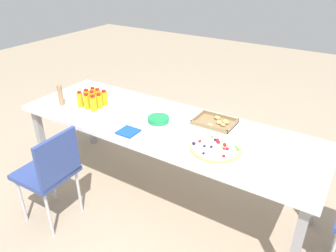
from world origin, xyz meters
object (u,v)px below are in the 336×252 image
Objects in this scene: juice_bottle_2 at (93,103)px; cardboard_tube at (60,95)px; snack_tray at (216,122)px; juice_bottle_5 at (99,101)px; juice_bottle_6 at (93,95)px; juice_bottle_8 at (104,98)px; juice_bottle_1 at (87,102)px; juice_bottle_4 at (92,99)px; party_table at (164,129)px; plate_stack at (158,119)px; napkin_stack at (128,132)px; fruit_pizza at (216,148)px; juice_bottle_0 at (80,100)px; juice_bottle_7 at (98,96)px; juice_bottle_3 at (87,97)px; chair_near_left at (51,170)px.

juice_bottle_2 is 0.34m from cardboard_tube.
juice_bottle_5 is at bearing -164.88° from snack_tray.
juice_bottle_6 is 0.15m from juice_bottle_8.
juice_bottle_6 is 0.98× the size of juice_bottle_8.
juice_bottle_4 is at bearing 90.62° from juice_bottle_1.
party_table is 17.70× the size of juice_bottle_4.
snack_tray is at bearing 27.78° from plate_stack.
juice_bottle_2 is 1.02× the size of juice_bottle_8.
juice_bottle_8 is (0.15, -0.00, 0.00)m from juice_bottle_6.
juice_bottle_6 is at bearing 130.19° from juice_bottle_4.
juice_bottle_5 reaches higher than plate_stack.
plate_stack is (0.61, 0.13, -0.05)m from juice_bottle_2.
juice_bottle_4 is 0.69m from plate_stack.
fruit_pizza is at bearing 11.72° from napkin_stack.
juice_bottle_0 is 1.04× the size of juice_bottle_2.
juice_bottle_6 is (-0.07, 0.15, -0.00)m from juice_bottle_1.
party_table is 6.94× the size of fruit_pizza.
napkin_stack is at bearing -26.89° from juice_bottle_7.
juice_bottle_3 is 1.01× the size of juice_bottle_7.
cardboard_tube is (-0.33, -0.14, 0.03)m from juice_bottle_5.
chair_near_left is at bearing -77.45° from juice_bottle_7.
juice_bottle_8 is at bearing 2.55° from juice_bottle_7.
party_table is 0.75m from juice_bottle_4.
juice_bottle_0 is 0.46× the size of snack_tray.
juice_bottle_4 is at bearing -178.59° from juice_bottle_5.
fruit_pizza is at bearing -14.79° from party_table.
juice_bottle_0 is at bearing 20.84° from cardboard_tube.
juice_bottle_0 is 0.17m from juice_bottle_7.
juice_bottle_1 is 0.17m from juice_bottle_8.
snack_tray is 1.42m from cardboard_tube.
cardboard_tube is at bearing -168.57° from party_table.
plate_stack is (0.61, -0.02, -0.05)m from juice_bottle_8.
juice_bottle_8 reaches higher than chair_near_left.
juice_bottle_7 is at bearing 119.27° from juice_bottle_2.
juice_bottle_3 is (-0.81, -0.05, 0.13)m from party_table.
juice_bottle_0 is 0.69m from napkin_stack.
snack_tray is 2.19× the size of napkin_stack.
juice_bottle_5 is 0.95× the size of juice_bottle_7.
juice_bottle_6 is 0.76m from plate_stack.
party_table is at bearing 62.61° from napkin_stack.
fruit_pizza is (1.28, -0.16, -0.05)m from juice_bottle_7.
juice_bottle_4 is at bearing 12.33° from chair_near_left.
party_table is 18.20× the size of juice_bottle_8.
chair_near_left is 5.51× the size of juice_bottle_0.
chair_near_left is at bearing -134.48° from snack_tray.
juice_bottle_4 is at bearing 44.37° from juice_bottle_0.
juice_bottle_5 is 1.06m from snack_tray.
juice_bottle_8 reaches higher than snack_tray.
party_table is at bearing 165.21° from fruit_pizza.
cardboard_tube is at bearing 36.64° from chair_near_left.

